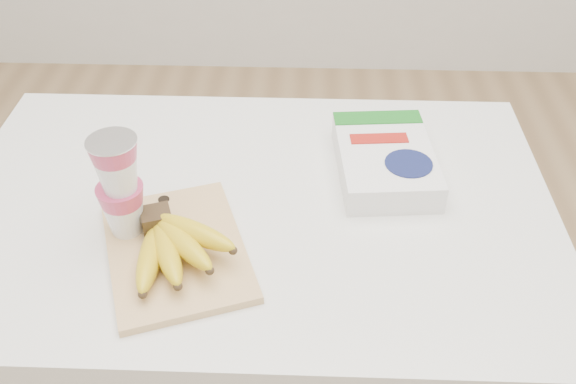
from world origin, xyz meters
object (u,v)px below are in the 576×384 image
object	(u,v)px
table	(258,343)
bananas	(172,244)
cutting_board	(176,250)
yogurt_stack	(119,184)
cereal_box	(385,160)

from	to	relation	value
table	bananas	distance (m)	0.48
cutting_board	yogurt_stack	size ratio (longest dim) A/B	1.60
cutting_board	bananas	distance (m)	0.04
yogurt_stack	cereal_box	world-z (taller)	yogurt_stack
table	cereal_box	distance (m)	0.50
yogurt_stack	cereal_box	size ratio (longest dim) A/B	0.68
cutting_board	cereal_box	bearing A→B (deg)	13.80
bananas	cutting_board	bearing A→B (deg)	92.13
cutting_board	yogurt_stack	bearing A→B (deg)	136.43
bananas	yogurt_stack	distance (m)	0.13
cutting_board	table	bearing A→B (deg)	30.97
cutting_board	yogurt_stack	xyz separation A→B (m)	(-0.08, 0.04, 0.10)
bananas	cereal_box	size ratio (longest dim) A/B	0.72
cutting_board	bananas	bearing A→B (deg)	-107.40
table	cereal_box	bearing A→B (deg)	21.97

